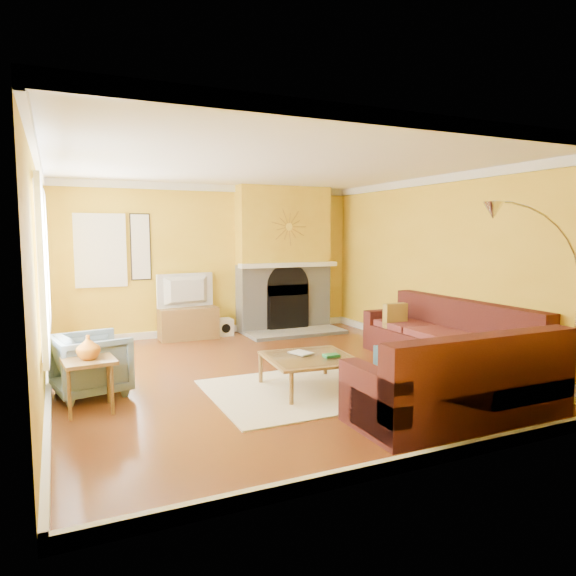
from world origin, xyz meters
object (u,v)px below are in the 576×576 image
coffee_table (310,372)px  media_console (188,323)px  armchair (91,364)px  arc_lamp (539,310)px  sectional_sofa (404,345)px  side_table (90,385)px

coffee_table → media_console: size_ratio=1.00×
coffee_table → media_console: media_console is taller
coffee_table → media_console: bearing=100.1°
armchair → arc_lamp: (4.10, -2.50, 0.71)m
coffee_table → arc_lamp: arc_lamp is taller
sectional_sofa → arc_lamp: size_ratio=1.65×
coffee_table → sectional_sofa: bearing=-7.6°
armchair → side_table: size_ratio=1.41×
media_console → armchair: bearing=-123.5°
sectional_sofa → media_console: (-1.85, 3.63, -0.17)m
sectional_sofa → armchair: bearing=164.5°
sectional_sofa → arc_lamp: (0.51, -1.50, 0.61)m
media_console → side_table: (-1.79, -3.21, 0.00)m
armchair → sectional_sofa: bearing=-116.8°
side_table → arc_lamp: arc_lamp is taller
coffee_table → armchair: size_ratio=1.29×
sectional_sofa → arc_lamp: arc_lamp is taller
arc_lamp → media_console: bearing=114.7°
coffee_table → media_console: (-0.62, 3.47, 0.08)m
sectional_sofa → armchair: sectional_sofa is taller
sectional_sofa → coffee_table: size_ratio=3.50×
armchair → side_table: bearing=163.5°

